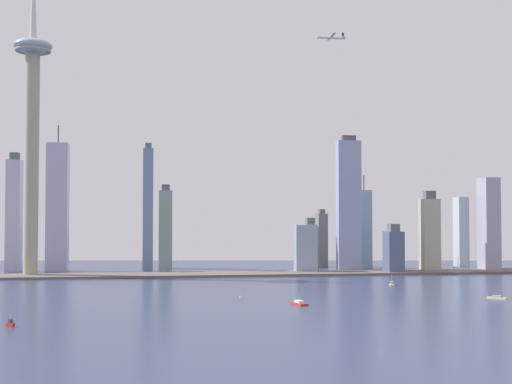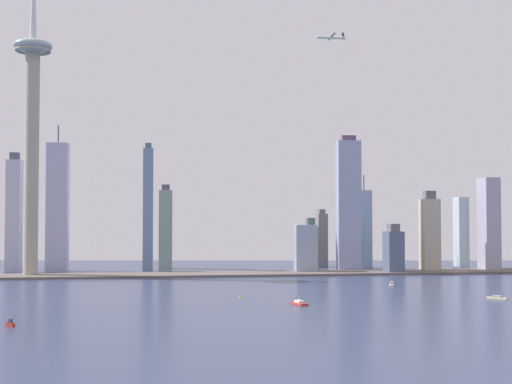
# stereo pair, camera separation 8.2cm
# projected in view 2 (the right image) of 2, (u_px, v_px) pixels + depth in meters

# --- Properties ---
(ground_plane) EXTENTS (6000.00, 6000.00, 0.00)m
(ground_plane) POSITION_uv_depth(u_px,v_px,m) (380.00, 347.00, 340.20)
(ground_plane) COLOR #2F3A57
(waterfront_pier) EXTENTS (735.53, 51.36, 2.56)m
(waterfront_pier) POSITION_uv_depth(u_px,v_px,m) (261.00, 274.00, 755.56)
(waterfront_pier) COLOR #625854
(waterfront_pier) RESTS_ON ground
(observation_tower) EXTENTS (41.75, 41.75, 370.91)m
(observation_tower) POSITION_uv_depth(u_px,v_px,m) (32.00, 112.00, 738.04)
(observation_tower) COLOR #A39F8B
(observation_tower) RESTS_ON ground
(skyscraper_0) EXTENTS (15.82, 21.35, 63.90)m
(skyscraper_0) POSITION_uv_depth(u_px,v_px,m) (310.00, 247.00, 815.20)
(skyscraper_0) COLOR #71775A
(skyscraper_0) RESTS_ON ground
(skyscraper_1) EXTENTS (13.13, 18.47, 89.55)m
(skyscraper_1) POSITION_uv_depth(u_px,v_px,m) (461.00, 233.00, 838.70)
(skyscraper_1) COLOR #AEC3CC
(skyscraper_1) RESTS_ON ground
(skyscraper_2) EXTENTS (20.47, 18.62, 95.85)m
(skyscraper_2) POSITION_uv_depth(u_px,v_px,m) (430.00, 234.00, 797.38)
(skyscraper_2) COLOR #B3AB94
(skyscraper_2) RESTS_ON ground
(skyscraper_3) EXTENTS (24.88, 16.23, 55.81)m
(skyscraper_3) POSITION_uv_depth(u_px,v_px,m) (306.00, 249.00, 780.47)
(skyscraper_3) COLOR #90A3B7
(skyscraper_3) RESTS_ON ground
(skyscraper_4) EXTENTS (27.92, 14.32, 162.42)m
(skyscraper_4) POSITION_uv_depth(u_px,v_px,m) (349.00, 205.00, 803.61)
(skyscraper_4) COLOR #8F9BC1
(skyscraper_4) RESTS_ON ground
(skyscraper_5) EXTENTS (14.53, 23.29, 118.24)m
(skyscraper_5) POSITION_uv_depth(u_px,v_px,m) (364.00, 229.00, 855.10)
(skyscraper_5) COLOR #83A0B8
(skyscraper_5) RESTS_ON ground
(skyscraper_6) EXTENTS (16.73, 22.27, 105.68)m
(skyscraper_6) POSITION_uv_depth(u_px,v_px,m) (165.00, 228.00, 848.68)
(skyscraper_6) COLOR #8FA393
(skyscraper_6) RESTS_ON ground
(skyscraper_7) EXTENTS (12.10, 12.84, 154.16)m
(skyscraper_7) POSITION_uv_depth(u_px,v_px,m) (148.00, 209.00, 810.88)
(skyscraper_7) COLOR #6783A7
(skyscraper_7) RESTS_ON ground
(skyscraper_8) EXTENTS (25.08, 20.24, 175.23)m
(skyscraper_8) POSITION_uv_depth(u_px,v_px,m) (58.00, 207.00, 807.42)
(skyscraper_8) COLOR #ABAED2
(skyscraper_8) RESTS_ON ground
(skyscraper_9) EXTENTS (18.49, 25.20, 111.95)m
(skyscraper_9) POSITION_uv_depth(u_px,v_px,m) (489.00, 224.00, 807.39)
(skyscraper_9) COLOR #A09EB2
(skyscraper_9) RESTS_ON ground
(skyscraper_10) EXTENTS (18.21, 24.65, 57.09)m
(skyscraper_10) POSITION_uv_depth(u_px,v_px,m) (393.00, 251.00, 771.90)
(skyscraper_10) COLOR #4D5C77
(skyscraper_10) RESTS_ON ground
(skyscraper_11) EXTENTS (12.37, 21.68, 74.83)m
(skyscraper_11) POSITION_uv_depth(u_px,v_px,m) (321.00, 239.00, 873.91)
(skyscraper_11) COLOR slate
(skyscraper_11) RESTS_ON ground
(skyscraper_12) EXTENTS (16.31, 20.69, 141.43)m
(skyscraper_12) POSITION_uv_depth(u_px,v_px,m) (14.00, 214.00, 799.54)
(skyscraper_12) COLOR #ACB0C9
(skyscraper_12) RESTS_ON ground
(boat_0) EXTENTS (14.80, 12.93, 3.01)m
(boat_0) POSITION_uv_depth(u_px,v_px,m) (497.00, 298.00, 534.24)
(boat_0) COLOR beige
(boat_0) RESTS_ON ground
(boat_4) EXTENTS (6.16, 5.79, 7.57)m
(boat_4) POSITION_uv_depth(u_px,v_px,m) (10.00, 324.00, 401.78)
(boat_4) COLOR #A62E1F
(boat_4) RESTS_ON ground
(boat_5) EXTENTS (11.01, 18.36, 7.32)m
(boat_5) POSITION_uv_depth(u_px,v_px,m) (299.00, 303.00, 500.87)
(boat_5) COLOR #B72E2A
(boat_5) RESTS_ON ground
(boat_6) EXTENTS (7.17, 13.57, 10.30)m
(boat_6) POSITION_uv_depth(u_px,v_px,m) (392.00, 284.00, 636.63)
(boat_6) COLOR beige
(boat_6) RESTS_ON ground
(channel_buoy_0) EXTENTS (1.77, 1.77, 2.28)m
(channel_buoy_0) POSITION_uv_depth(u_px,v_px,m) (241.00, 296.00, 547.02)
(channel_buoy_0) COLOR yellow
(channel_buoy_0) RESTS_ON ground
(airplane) EXTENTS (35.28, 34.05, 8.13)m
(airplane) POSITION_uv_depth(u_px,v_px,m) (331.00, 37.00, 797.51)
(airplane) COLOR silver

